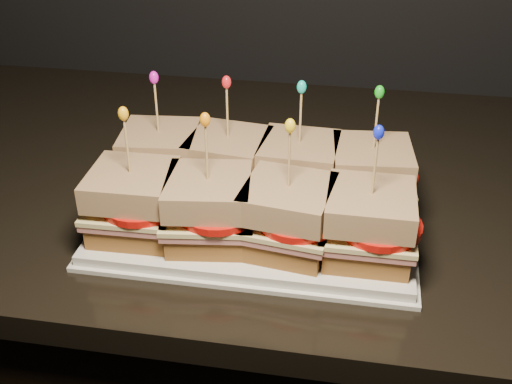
# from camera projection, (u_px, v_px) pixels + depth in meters

# --- Properties ---
(cabinet) EXTENTS (2.41, 0.69, 0.84)m
(cabinet) POSITION_uv_depth(u_px,v_px,m) (209.00, 374.00, 1.21)
(cabinet) COLOR black
(cabinet) RESTS_ON ground
(granite_slab) EXTENTS (2.45, 0.73, 0.04)m
(granite_slab) POSITION_uv_depth(u_px,v_px,m) (199.00, 175.00, 0.99)
(granite_slab) COLOR black
(granite_slab) RESTS_ON cabinet
(platter) EXTENTS (0.40, 0.24, 0.02)m
(platter) POSITION_uv_depth(u_px,v_px,m) (256.00, 222.00, 0.83)
(platter) COLOR silver
(platter) RESTS_ON granite_slab
(platter_rim) EXTENTS (0.41, 0.26, 0.01)m
(platter_rim) POSITION_uv_depth(u_px,v_px,m) (256.00, 226.00, 0.83)
(platter_rim) COLOR silver
(platter_rim) RESTS_ON granite_slab
(sandwich_0_bread_bot) EXTENTS (0.11, 0.11, 0.03)m
(sandwich_0_bread_bot) POSITION_uv_depth(u_px,v_px,m) (163.00, 177.00, 0.88)
(sandwich_0_bread_bot) COLOR brown
(sandwich_0_bread_bot) RESTS_ON platter
(sandwich_0_ham) EXTENTS (0.12, 0.11, 0.01)m
(sandwich_0_ham) POSITION_uv_depth(u_px,v_px,m) (162.00, 166.00, 0.87)
(sandwich_0_ham) COLOR #B4695F
(sandwich_0_ham) RESTS_ON sandwich_0_bread_bot
(sandwich_0_cheese) EXTENTS (0.12, 0.11, 0.01)m
(sandwich_0_cheese) POSITION_uv_depth(u_px,v_px,m) (161.00, 161.00, 0.87)
(sandwich_0_cheese) COLOR #E8D78D
(sandwich_0_cheese) RESTS_ON sandwich_0_ham
(sandwich_0_tomato) EXTENTS (0.10, 0.10, 0.01)m
(sandwich_0_tomato) POSITION_uv_depth(u_px,v_px,m) (168.00, 159.00, 0.86)
(sandwich_0_tomato) COLOR red
(sandwich_0_tomato) RESTS_ON sandwich_0_cheese
(sandwich_0_bread_top) EXTENTS (0.11, 0.11, 0.03)m
(sandwich_0_bread_top) POSITION_uv_depth(u_px,v_px,m) (160.00, 142.00, 0.86)
(sandwich_0_bread_top) COLOR #613214
(sandwich_0_bread_top) RESTS_ON sandwich_0_tomato
(sandwich_0_pick) EXTENTS (0.00, 0.00, 0.09)m
(sandwich_0_pick) POSITION_uv_depth(u_px,v_px,m) (157.00, 110.00, 0.83)
(sandwich_0_pick) COLOR tan
(sandwich_0_pick) RESTS_ON sandwich_0_bread_top
(sandwich_0_frill) EXTENTS (0.01, 0.01, 0.02)m
(sandwich_0_frill) POSITION_uv_depth(u_px,v_px,m) (154.00, 77.00, 0.81)
(sandwich_0_frill) COLOR #D116BA
(sandwich_0_frill) RESTS_ON sandwich_0_pick
(sandwich_1_bread_bot) EXTENTS (0.11, 0.11, 0.03)m
(sandwich_1_bread_bot) POSITION_uv_depth(u_px,v_px,m) (229.00, 183.00, 0.87)
(sandwich_1_bread_bot) COLOR brown
(sandwich_1_bread_bot) RESTS_ON platter
(sandwich_1_ham) EXTENTS (0.12, 0.11, 0.01)m
(sandwich_1_ham) POSITION_uv_depth(u_px,v_px,m) (229.00, 172.00, 0.86)
(sandwich_1_ham) COLOR #B4695F
(sandwich_1_ham) RESTS_ON sandwich_1_bread_bot
(sandwich_1_cheese) EXTENTS (0.12, 0.12, 0.01)m
(sandwich_1_cheese) POSITION_uv_depth(u_px,v_px,m) (229.00, 167.00, 0.86)
(sandwich_1_cheese) COLOR #E8D78D
(sandwich_1_cheese) RESTS_ON sandwich_1_ham
(sandwich_1_tomato) EXTENTS (0.10, 0.10, 0.01)m
(sandwich_1_tomato) POSITION_uv_depth(u_px,v_px,m) (236.00, 165.00, 0.85)
(sandwich_1_tomato) COLOR red
(sandwich_1_tomato) RESTS_ON sandwich_1_cheese
(sandwich_1_bread_top) EXTENTS (0.11, 0.11, 0.03)m
(sandwich_1_bread_top) POSITION_uv_depth(u_px,v_px,m) (228.00, 148.00, 0.84)
(sandwich_1_bread_top) COLOR #613214
(sandwich_1_bread_top) RESTS_ON sandwich_1_tomato
(sandwich_1_pick) EXTENTS (0.00, 0.00, 0.09)m
(sandwich_1_pick) POSITION_uv_depth(u_px,v_px,m) (227.00, 115.00, 0.82)
(sandwich_1_pick) COLOR tan
(sandwich_1_pick) RESTS_ON sandwich_1_bread_top
(sandwich_1_frill) EXTENTS (0.01, 0.01, 0.02)m
(sandwich_1_frill) POSITION_uv_depth(u_px,v_px,m) (226.00, 82.00, 0.80)
(sandwich_1_frill) COLOR red
(sandwich_1_frill) RESTS_ON sandwich_1_pick
(sandwich_2_bread_bot) EXTENTS (0.10, 0.10, 0.03)m
(sandwich_2_bread_bot) POSITION_uv_depth(u_px,v_px,m) (298.00, 189.00, 0.86)
(sandwich_2_bread_bot) COLOR brown
(sandwich_2_bread_bot) RESTS_ON platter
(sandwich_2_ham) EXTENTS (0.11, 0.11, 0.01)m
(sandwich_2_ham) POSITION_uv_depth(u_px,v_px,m) (298.00, 178.00, 0.85)
(sandwich_2_ham) COLOR #B4695F
(sandwich_2_ham) RESTS_ON sandwich_2_bread_bot
(sandwich_2_cheese) EXTENTS (0.11, 0.11, 0.01)m
(sandwich_2_cheese) POSITION_uv_depth(u_px,v_px,m) (298.00, 173.00, 0.84)
(sandwich_2_cheese) COLOR #E8D78D
(sandwich_2_cheese) RESTS_ON sandwich_2_ham
(sandwich_2_tomato) EXTENTS (0.10, 0.10, 0.01)m
(sandwich_2_tomato) POSITION_uv_depth(u_px,v_px,m) (307.00, 171.00, 0.83)
(sandwich_2_tomato) COLOR red
(sandwich_2_tomato) RESTS_ON sandwich_2_cheese
(sandwich_2_bread_top) EXTENTS (0.10, 0.10, 0.03)m
(sandwich_2_bread_top) POSITION_uv_depth(u_px,v_px,m) (299.00, 154.00, 0.83)
(sandwich_2_bread_top) COLOR #613214
(sandwich_2_bread_top) RESTS_ON sandwich_2_tomato
(sandwich_2_pick) EXTENTS (0.00, 0.00, 0.09)m
(sandwich_2_pick) POSITION_uv_depth(u_px,v_px,m) (300.00, 121.00, 0.80)
(sandwich_2_pick) COLOR tan
(sandwich_2_pick) RESTS_ON sandwich_2_bread_top
(sandwich_2_frill) EXTENTS (0.01, 0.01, 0.02)m
(sandwich_2_frill) POSITION_uv_depth(u_px,v_px,m) (302.00, 87.00, 0.78)
(sandwich_2_frill) COLOR #11B5A6
(sandwich_2_frill) RESTS_ON sandwich_2_pick
(sandwich_3_bread_bot) EXTENTS (0.11, 0.11, 0.03)m
(sandwich_3_bread_bot) POSITION_uv_depth(u_px,v_px,m) (369.00, 195.00, 0.84)
(sandwich_3_bread_bot) COLOR brown
(sandwich_3_bread_bot) RESTS_ON platter
(sandwich_3_ham) EXTENTS (0.12, 0.11, 0.01)m
(sandwich_3_ham) POSITION_uv_depth(u_px,v_px,m) (370.00, 184.00, 0.83)
(sandwich_3_ham) COLOR #B4695F
(sandwich_3_ham) RESTS_ON sandwich_3_bread_bot
(sandwich_3_cheese) EXTENTS (0.12, 0.11, 0.01)m
(sandwich_3_cheese) POSITION_uv_depth(u_px,v_px,m) (370.00, 179.00, 0.83)
(sandwich_3_cheese) COLOR #E8D78D
(sandwich_3_cheese) RESTS_ON sandwich_3_ham
(sandwich_3_tomato) EXTENTS (0.10, 0.10, 0.01)m
(sandwich_3_tomato) POSITION_uv_depth(u_px,v_px,m) (380.00, 177.00, 0.82)
(sandwich_3_tomato) COLOR red
(sandwich_3_tomato) RESTS_ON sandwich_3_cheese
(sandwich_3_bread_top) EXTENTS (0.11, 0.11, 0.03)m
(sandwich_3_bread_top) POSITION_uv_depth(u_px,v_px,m) (372.00, 159.00, 0.82)
(sandwich_3_bread_top) COLOR #613214
(sandwich_3_bread_top) RESTS_ON sandwich_3_tomato
(sandwich_3_pick) EXTENTS (0.00, 0.00, 0.09)m
(sandwich_3_pick) POSITION_uv_depth(u_px,v_px,m) (376.00, 126.00, 0.79)
(sandwich_3_pick) COLOR tan
(sandwich_3_pick) RESTS_ON sandwich_3_bread_top
(sandwich_3_frill) EXTENTS (0.01, 0.01, 0.02)m
(sandwich_3_frill) POSITION_uv_depth(u_px,v_px,m) (379.00, 92.00, 0.77)
(sandwich_3_frill) COLOR green
(sandwich_3_frill) RESTS_ON sandwich_3_pick
(sandwich_4_bread_bot) EXTENTS (0.10, 0.10, 0.03)m
(sandwich_4_bread_bot) POSITION_uv_depth(u_px,v_px,m) (136.00, 222.00, 0.79)
(sandwich_4_bread_bot) COLOR brown
(sandwich_4_bread_bot) RESTS_ON platter
(sandwich_4_ham) EXTENTS (0.11, 0.10, 0.01)m
(sandwich_4_ham) POSITION_uv_depth(u_px,v_px,m) (134.00, 210.00, 0.78)
(sandwich_4_ham) COLOR #B4695F
(sandwich_4_ham) RESTS_ON sandwich_4_bread_bot
(sandwich_4_cheese) EXTENTS (0.11, 0.11, 0.01)m
(sandwich_4_cheese) POSITION_uv_depth(u_px,v_px,m) (134.00, 205.00, 0.78)
(sandwich_4_cheese) COLOR #E8D78D
(sandwich_4_cheese) RESTS_ON sandwich_4_ham
(sandwich_4_tomato) EXTENTS (0.10, 0.10, 0.01)m
(sandwich_4_tomato) POSITION_uv_depth(u_px,v_px,m) (141.00, 203.00, 0.77)
(sandwich_4_tomato) COLOR red
(sandwich_4_tomato) RESTS_ON sandwich_4_cheese
(sandwich_4_bread_top) EXTENTS (0.10, 0.10, 0.03)m
(sandwich_4_bread_top) POSITION_uv_depth(u_px,v_px,m) (131.00, 184.00, 0.76)
(sandwich_4_bread_top) COLOR #613214
(sandwich_4_bread_top) RESTS_ON sandwich_4_tomato
(sandwich_4_pick) EXTENTS (0.00, 0.00, 0.09)m
(sandwich_4_pick) POSITION_uv_depth(u_px,v_px,m) (127.00, 149.00, 0.74)
(sandwich_4_pick) COLOR tan
(sandwich_4_pick) RESTS_ON sandwich_4_bread_top
(sandwich_4_frill) EXTENTS (0.01, 0.01, 0.02)m
(sandwich_4_frill) POSITION_uv_depth(u_px,v_px,m) (123.00, 114.00, 0.71)
(sandwich_4_frill) COLOR #F3A514
(sandwich_4_frill) RESTS_ON sandwich_4_pick
(sandwich_5_bread_bot) EXTENTS (0.11, 0.11, 0.03)m
(sandwich_5_bread_bot) POSITION_uv_depth(u_px,v_px,m) (210.00, 229.00, 0.78)
(sandwich_5_bread_bot) COLOR brown
(sandwich_5_bread_bot) RESTS_ON platter
(sandwich_5_ham) EXTENTS (0.12, 0.12, 0.01)m
(sandwich_5_ham) POSITION_uv_depth(u_px,v_px,m) (209.00, 217.00, 0.77)
(sandwich_5_ham) COLOR #B4695F
(sandwich_5_ham) RESTS_ON sandwich_5_bread_bot
(sandwich_5_cheese) EXTENTS (0.12, 0.12, 0.01)m
(sandwich_5_cheese) POSITION_uv_depth(u_px,v_px,m) (209.00, 212.00, 0.76)
(sandwich_5_cheese) COLOR #E8D78D
(sandwich_5_cheese) RESTS_ON sandwich_5_ham
(sandwich_5_tomato) EXTENTS (0.10, 0.10, 0.01)m
(sandwich_5_tomato) POSITION_uv_depth(u_px,v_px,m) (218.00, 210.00, 0.75)
(sandwich_5_tomato) COLOR red
(sandwich_5_tomato) RESTS_ON sandwich_5_cheese
(sandwich_5_bread_top) EXTENTS (0.11, 0.11, 0.03)m
(sandwich_5_bread_top) POSITION_uv_depth(u_px,v_px,m) (208.00, 191.00, 0.75)
(sandwich_5_bread_top) COLOR #613214
(sandwich_5_bread_top) RESTS_ON sandwich_5_tomato
(sandwich_5_pick) EXTENTS (0.00, 0.00, 0.09)m
(sandwich_5_pick) POSITION_uv_depth(u_px,v_px,m) (207.00, 156.00, 0.72)
(sandwich_5_pick) COLOR tan
(sandwich_5_pick) RESTS_ON sandwich_5_bread_top
(sandwich_5_frill) EXTENTS (0.01, 0.01, 0.02)m
(sandwich_5_frill) POSITION_uv_depth(u_px,v_px,m) (205.00, 120.00, 0.70)
(sandwich_5_frill) COLOR orange
(sandwich_5_frill) RESTS_ON sandwich_5_pick
(sandwich_6_bread_bot) EXTENTS (0.11, 0.11, 0.03)m
(sandwich_6_bread_bot) POSITION_uv_depth(u_px,v_px,m) (287.00, 236.00, 0.76)
(sandwich_6_bread_bot) COLOR brown
(sandwich_6_bread_bot) RESTS_ON platter
(sandwich_6_ham) EXTENTS (0.12, 0.12, 0.01)m
(sandwich_6_ham) POSITION_uv_depth(u_px,v_px,m) (287.00, 224.00, 0.75)
(sandwich_6_ham) COLOR #B4695F
(sandwich_6_ham) RESTS_ON sandwich_6_bread_bot
(sandwich_6_cheese) EXTENTS (0.12, 0.12, 0.01)m
(sandwich_6_cheese) POSITION_uv_depth(u_px,v_px,m) (287.00, 219.00, 0.75)
(sandwich_6_cheese) COLOR #E8D78D
(sandwich_6_cheese) RESTS_ON sandwich_6_ham
(sandwich_6_tomato) EXTENTS (0.10, 0.10, 0.01)m
(sandwich_6_tomato) POSITION_uv_depth(u_px,v_px,m) (297.00, 218.00, 0.74)
(sandwich_6_tomato) COLOR red
(sandwich_6_tomato) RESTS_ON sandwich_6_cheese
(sandwich_6_bread_top) EXTENTS (0.11, 0.11, 0.03)m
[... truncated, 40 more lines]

